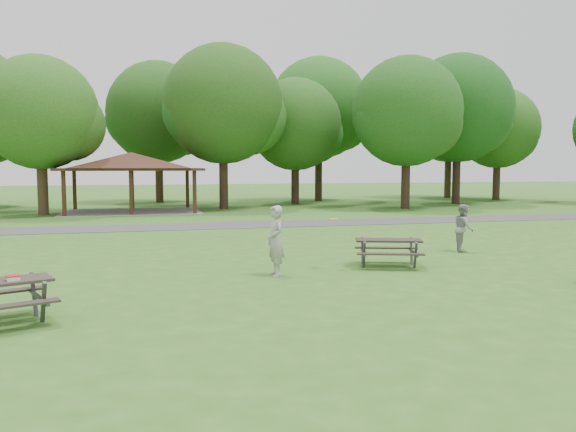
# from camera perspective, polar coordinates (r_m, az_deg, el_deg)

# --- Properties ---
(ground) EXTENTS (160.00, 160.00, 0.00)m
(ground) POSITION_cam_1_polar(r_m,az_deg,el_deg) (13.65, 0.21, -6.96)
(ground) COLOR #31611B
(ground) RESTS_ON ground
(asphalt_path) EXTENTS (120.00, 3.20, 0.02)m
(asphalt_path) POSITION_cam_1_polar(r_m,az_deg,el_deg) (27.26, -7.39, -0.98)
(asphalt_path) COLOR #3F3F41
(asphalt_path) RESTS_ON ground
(pavilion) EXTENTS (8.60, 7.01, 3.76)m
(pavilion) POSITION_cam_1_polar(r_m,az_deg,el_deg) (36.90, -15.65, 5.18)
(pavilion) COLOR #331E12
(pavilion) RESTS_ON ground
(tree_row_d) EXTENTS (6.93, 6.60, 9.27)m
(tree_row_d) POSITION_cam_1_polar(r_m,az_deg,el_deg) (35.97, -23.75, 9.27)
(tree_row_d) COLOR #322316
(tree_row_d) RESTS_ON ground
(tree_row_e) EXTENTS (8.40, 8.00, 11.02)m
(tree_row_e) POSITION_cam_1_polar(r_m,az_deg,el_deg) (38.53, -6.49, 10.86)
(tree_row_e) COLOR black
(tree_row_e) RESTS_ON ground
(tree_row_f) EXTENTS (7.35, 7.00, 9.55)m
(tree_row_f) POSITION_cam_1_polar(r_m,az_deg,el_deg) (43.10, 0.84, 9.01)
(tree_row_f) COLOR black
(tree_row_f) RESTS_ON ground
(tree_row_g) EXTENTS (7.77, 7.40, 10.25)m
(tree_row_g) POSITION_cam_1_polar(r_m,az_deg,el_deg) (39.23, 12.08, 10.01)
(tree_row_g) COLOR black
(tree_row_g) RESTS_ON ground
(tree_row_h) EXTENTS (8.61, 8.20, 11.37)m
(tree_row_h) POSITION_cam_1_polar(r_m,az_deg,el_deg) (45.26, 16.98, 10.11)
(tree_row_h) COLOR black
(tree_row_h) RESTS_ON ground
(tree_row_i) EXTENTS (7.14, 6.80, 9.52)m
(tree_row_i) POSITION_cam_1_polar(r_m,az_deg,el_deg) (51.37, 20.62, 8.12)
(tree_row_i) COLOR black
(tree_row_i) RESTS_ON ground
(tree_deep_b) EXTENTS (8.40, 8.00, 11.13)m
(tree_deep_b) POSITION_cam_1_polar(r_m,az_deg,el_deg) (46.13, -12.94, 9.92)
(tree_deep_b) COLOR black
(tree_deep_b) RESTS_ON ground
(tree_deep_c) EXTENTS (8.82, 8.40, 11.90)m
(tree_deep_c) POSITION_cam_1_polar(r_m,az_deg,el_deg) (47.45, 3.26, 10.57)
(tree_deep_c) COLOR black
(tree_deep_c) RESTS_ON ground
(tree_deep_d) EXTENTS (8.40, 8.00, 11.27)m
(tree_deep_d) POSITION_cam_1_polar(r_m,az_deg,el_deg) (54.14, 16.13, 9.25)
(tree_deep_d) COLOR black
(tree_deep_d) RESTS_ON ground
(picnic_table_middle) EXTENTS (2.22, 1.99, 0.80)m
(picnic_table_middle) POSITION_cam_1_polar(r_m,az_deg,el_deg) (16.26, 10.15, -2.99)
(picnic_table_middle) COLOR black
(picnic_table_middle) RESTS_ON ground
(frisbee_in_flight) EXTENTS (0.25, 0.25, 0.02)m
(frisbee_in_flight) POSITION_cam_1_polar(r_m,az_deg,el_deg) (15.66, 4.66, -0.29)
(frisbee_in_flight) COLOR yellow
(frisbee_in_flight) RESTS_ON ground
(frisbee_thrower) EXTENTS (0.52, 0.72, 1.83)m
(frisbee_thrower) POSITION_cam_1_polar(r_m,az_deg,el_deg) (14.59, -1.29, -2.53)
(frisbee_thrower) COLOR #9E9EA1
(frisbee_thrower) RESTS_ON ground
(frisbee_catcher) EXTENTS (0.87, 0.95, 1.60)m
(frisbee_catcher) POSITION_cam_1_polar(r_m,az_deg,el_deg) (19.67, 17.41, -1.15)
(frisbee_catcher) COLOR gray
(frisbee_catcher) RESTS_ON ground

